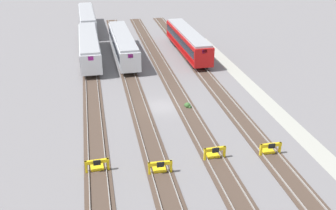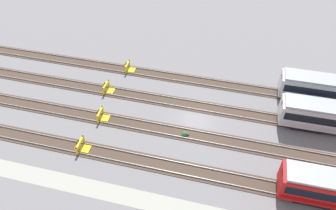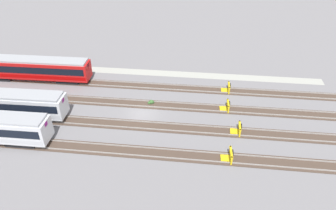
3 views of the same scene
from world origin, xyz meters
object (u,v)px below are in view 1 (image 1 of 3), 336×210
Objects in this scene: subway_car_front_row_centre at (89,47)px; weed_clump at (188,105)px; bumper_stop_nearest_track at (269,148)px; bumper_stop_middle_track at (160,167)px; subway_car_front_row_leftmost at (187,41)px; bumper_stop_near_inner_track at (214,153)px; subway_car_front_row_left_inner at (87,19)px; subway_car_front_row_right_inner at (123,45)px; bumper_stop_far_inner_track at (97,165)px.

weed_clump is at bearing -152.10° from subway_car_front_row_centre.
bumper_stop_middle_track is at bearing 95.29° from bumper_stop_nearest_track.
subway_car_front_row_leftmost is 20.18m from weed_clump.
bumper_stop_nearest_track and bumper_stop_near_inner_track have the same top height.
subway_car_front_row_right_inner is at bearing -164.89° from subway_car_front_row_left_inner.
weed_clump is at bearing 23.82° from bumper_stop_nearest_track.
bumper_stop_far_inner_track is 2.18× the size of weed_clump.
subway_car_front_row_left_inner is 18.82m from subway_car_front_row_centre.
subway_car_front_row_centre is at bearing 90.00° from subway_car_front_row_right_inner.
bumper_stop_near_inner_track is (-30.07, -5.01, -1.53)m from subway_car_front_row_right_inner.
weed_clump is at bearing -1.48° from bumper_stop_near_inner_track.
subway_car_front_row_leftmost is 30.42m from bumper_stop_nearest_track.
bumper_stop_far_inner_track is (0.36, 15.19, 0.00)m from bumper_stop_nearest_track.
subway_car_front_row_left_inner is 1.00× the size of subway_car_front_row_right_inner.
subway_car_front_row_left_inner and subway_car_front_row_right_inner have the same top height.
bumper_stop_nearest_track is at bearing -153.52° from subway_car_front_row_centre.
subway_car_front_row_right_inner is at bearing -90.00° from subway_car_front_row_centre.
bumper_stop_far_inner_track is (-30.02, 15.21, -1.53)m from subway_car_front_row_leftmost.
subway_car_front_row_left_inner is 51.50m from bumper_stop_nearest_track.
bumper_stop_near_inner_track is at bearing 178.52° from weed_clump.
bumper_stop_middle_track is at bearing 155.75° from weed_clump.
subway_car_front_row_leftmost is at bearing -141.11° from subway_car_front_row_left_inner.
subway_car_front_row_leftmost is 9.00× the size of bumper_stop_middle_track.
subway_car_front_row_left_inner is (18.82, 15.18, 0.00)m from subway_car_front_row_leftmost.
subway_car_front_row_left_inner is at bearing 15.11° from subway_car_front_row_right_inner.
subway_car_front_row_right_inner reaches higher than bumper_stop_far_inner_track.
subway_car_front_row_leftmost is 1.00× the size of subway_car_front_row_centre.
subway_car_front_row_leftmost reaches higher than bumper_stop_middle_track.
subway_car_front_row_leftmost is 19.61× the size of weed_clump.
weed_clump is (10.86, 4.80, -0.27)m from bumper_stop_nearest_track.
subway_car_front_row_leftmost reaches higher than weed_clump.
bumper_stop_near_inner_track is at bearing -76.10° from bumper_stop_middle_track.
subway_car_front_row_centre is at bearing -0.11° from bumper_stop_far_inner_track.
subway_car_front_row_left_inner is 8.99× the size of bumper_stop_near_inner_track.
subway_car_front_row_right_inner reaches higher than bumper_stop_middle_track.
subway_car_front_row_left_inner is 50.41m from bumper_stop_middle_track.
subway_car_front_row_centre is at bearing 18.50° from bumper_stop_near_inner_track.
subway_car_front_row_leftmost and subway_car_front_row_centre have the same top height.
subway_car_front_row_left_inner is 19.63× the size of weed_clump.
subway_car_front_row_right_inner is at bearing 15.14° from weed_clump.
subway_car_front_row_centre is at bearing 26.48° from bumper_stop_nearest_track.
subway_car_front_row_right_inner is at bearing 18.35° from bumper_stop_nearest_track.
weed_clump is (10.50, -10.39, -0.27)m from bumper_stop_far_inner_track.
bumper_stop_nearest_track is 15.19m from bumper_stop_far_inner_track.
subway_car_front_row_right_inner is at bearing 9.45° from bumper_stop_near_inner_track.
subway_car_front_row_left_inner reaches higher than bumper_stop_nearest_track.
subway_car_front_row_centre is 8.97× the size of bumper_stop_far_inner_track.
subway_car_front_row_centre is 33.97m from bumper_stop_nearest_track.
subway_car_front_row_leftmost reaches higher than bumper_stop_far_inner_track.
subway_car_front_row_right_inner is 31.35m from bumper_stop_middle_track.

